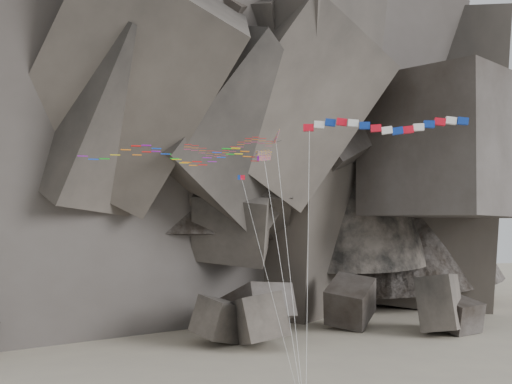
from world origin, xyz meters
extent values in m
cube|color=#47423F|center=(9.10, 36.47, 2.29)|extent=(9.43, 11.10, 7.90)
cube|color=#47423F|center=(2.70, 31.83, 2.41)|extent=(7.80, 6.63, 6.54)
cube|color=#47423F|center=(36.63, 31.72, 2.08)|extent=(6.93, 8.19, 5.34)
cube|color=#47423F|center=(7.39, 28.76, 2.77)|extent=(6.09, 7.53, 7.48)
cube|color=#47423F|center=(23.24, 37.55, 2.69)|extent=(9.33, 10.06, 8.08)
cube|color=#47423F|center=(33.83, 30.93, 3.73)|extent=(8.49, 9.49, 8.75)
cylinder|color=silver|center=(1.91, -1.11, 12.40)|extent=(0.70, 5.61, 21.78)
cube|color=red|center=(3.75, -0.36, 23.99)|extent=(0.97, 0.81, 0.55)
cube|color=white|center=(4.55, -0.69, 24.22)|extent=(1.01, 0.82, 0.61)
cube|color=#0D2E96|center=(5.36, -1.08, 24.37)|extent=(1.03, 0.83, 0.65)
cube|color=red|center=(6.16, -1.49, 24.39)|extent=(1.03, 0.83, 0.66)
cube|color=white|center=(6.96, -1.91, 24.27)|extent=(1.01, 0.83, 0.63)
cube|color=#0D2E96|center=(7.77, -2.31, 24.05)|extent=(0.98, 0.81, 0.57)
cube|color=red|center=(8.57, -2.66, 23.82)|extent=(1.00, 0.82, 0.60)
cube|color=white|center=(9.38, -2.96, 23.64)|extent=(1.03, 0.83, 0.65)
cube|color=#0D2E96|center=(10.18, -3.20, 23.59)|extent=(1.03, 0.83, 0.66)
cube|color=red|center=(10.99, -3.40, 23.68)|extent=(1.02, 0.83, 0.64)
cube|color=white|center=(11.79, -3.60, 23.88)|extent=(0.99, 0.82, 0.58)
cube|color=#0D2E96|center=(12.60, -3.81, 24.12)|extent=(0.99, 0.82, 0.59)
cube|color=red|center=(13.40, -4.06, 24.31)|extent=(1.02, 0.83, 0.64)
cube|color=white|center=(14.20, -4.36, 24.40)|extent=(1.03, 0.83, 0.66)
cube|color=#0D2E96|center=(15.01, -4.72, 24.34)|extent=(1.02, 0.83, 0.65)
cylinder|color=silver|center=(3.00, -2.24, 12.75)|extent=(1.54, 3.35, 22.49)
cube|color=#E0AA0C|center=(0.46, 1.49, 21.93)|extent=(1.49, 1.10, 0.84)
cube|color=#0CB219|center=(0.46, 1.29, 21.61)|extent=(1.24, 0.86, 0.58)
cylinder|color=silver|center=(1.35, -1.20, 11.72)|extent=(1.82, 5.43, 20.43)
cube|color=red|center=(-1.77, -0.14, 19.92)|extent=(0.55, 0.19, 0.36)
cube|color=#0D2E96|center=(-1.96, -0.13, 19.92)|extent=(0.21, 0.10, 0.37)
cylinder|color=silver|center=(0.24, -2.02, 10.72)|extent=(4.05, 3.79, 18.41)
camera|label=1|loc=(-13.25, -49.23, 17.46)|focal=45.00mm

